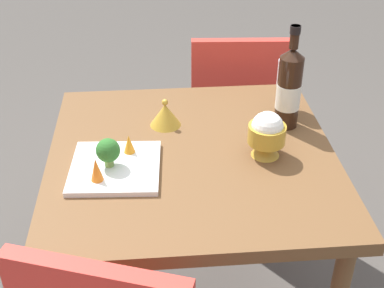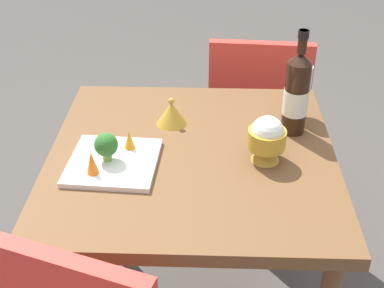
# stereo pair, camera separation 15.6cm
# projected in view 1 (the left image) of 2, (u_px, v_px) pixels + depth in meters

# --- Properties ---
(dining_table) EXTENTS (0.85, 0.85, 0.73)m
(dining_table) POSITION_uv_depth(u_px,v_px,m) (192.00, 177.00, 1.62)
(dining_table) COLOR brown
(dining_table) RESTS_ON ground_plane
(chair_by_wall) EXTENTS (0.43, 0.43, 0.85)m
(chair_by_wall) POSITION_uv_depth(u_px,v_px,m) (238.00, 104.00, 2.24)
(chair_by_wall) COLOR red
(chair_by_wall) RESTS_ON ground_plane
(wine_bottle) EXTENTS (0.08, 0.08, 0.33)m
(wine_bottle) POSITION_uv_depth(u_px,v_px,m) (289.00, 88.00, 1.64)
(wine_bottle) COLOR black
(wine_bottle) RESTS_ON dining_table
(wine_glass) EXTENTS (0.08, 0.08, 0.18)m
(wine_glass) POSITION_uv_depth(u_px,v_px,m) (289.00, 75.00, 1.72)
(wine_glass) COLOR white
(wine_glass) RESTS_ON dining_table
(rice_bowl) EXTENTS (0.11, 0.11, 0.14)m
(rice_bowl) POSITION_uv_depth(u_px,v_px,m) (267.00, 134.00, 1.52)
(rice_bowl) COLOR gold
(rice_bowl) RESTS_ON dining_table
(rice_bowl_lid) EXTENTS (0.10, 0.10, 0.09)m
(rice_bowl_lid) POSITION_uv_depth(u_px,v_px,m) (165.00, 115.00, 1.69)
(rice_bowl_lid) COLOR gold
(rice_bowl_lid) RESTS_ON dining_table
(serving_plate) EXTENTS (0.26, 0.26, 0.02)m
(serving_plate) POSITION_uv_depth(u_px,v_px,m) (115.00, 168.00, 1.49)
(serving_plate) COLOR white
(serving_plate) RESTS_ON dining_table
(broccoli_floret) EXTENTS (0.07, 0.07, 0.09)m
(broccoli_floret) POSITION_uv_depth(u_px,v_px,m) (108.00, 151.00, 1.46)
(broccoli_floret) COLOR #729E4C
(broccoli_floret) RESTS_ON serving_plate
(carrot_garnish_left) EXTENTS (0.03, 0.03, 0.06)m
(carrot_garnish_left) POSITION_uv_depth(u_px,v_px,m) (129.00, 144.00, 1.53)
(carrot_garnish_left) COLOR orange
(carrot_garnish_left) RESTS_ON serving_plate
(carrot_garnish_right) EXTENTS (0.03, 0.03, 0.07)m
(carrot_garnish_right) POSITION_uv_depth(u_px,v_px,m) (96.00, 170.00, 1.41)
(carrot_garnish_right) COLOR orange
(carrot_garnish_right) RESTS_ON serving_plate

